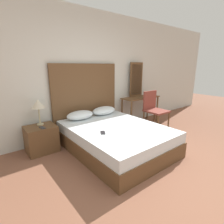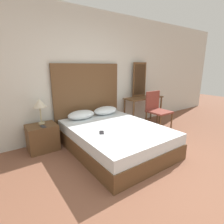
{
  "view_description": "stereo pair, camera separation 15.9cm",
  "coord_description": "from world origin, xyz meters",
  "px_view_note": "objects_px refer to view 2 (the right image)",
  "views": [
    {
      "loc": [
        -1.84,
        -0.93,
        1.54
      ],
      "look_at": [
        0.09,
        1.52,
        0.71
      ],
      "focal_mm": 28.0,
      "sensor_mm": 36.0,
      "label": 1
    },
    {
      "loc": [
        -1.72,
        -1.02,
        1.54
      ],
      "look_at": [
        0.09,
        1.52,
        0.71
      ],
      "focal_mm": 28.0,
      "sensor_mm": 36.0,
      "label": 2
    }
  ],
  "objects_px": {
    "bed": "(115,138)",
    "phone_on_nightstand": "(43,126)",
    "phone_on_bed": "(102,132)",
    "chair": "(156,108)",
    "nightstand": "(42,137)",
    "vanity_desk": "(144,102)",
    "table_lamp": "(40,104)"
  },
  "relations": [
    {
      "from": "nightstand",
      "to": "vanity_desk",
      "type": "xyz_separation_m",
      "value": [
        2.63,
        0.0,
        0.36
      ]
    },
    {
      "from": "phone_on_bed",
      "to": "nightstand",
      "type": "height_order",
      "value": "nightstand"
    },
    {
      "from": "bed",
      "to": "chair",
      "type": "xyz_separation_m",
      "value": [
        1.5,
        0.32,
        0.3
      ]
    },
    {
      "from": "phone_on_nightstand",
      "to": "vanity_desk",
      "type": "bearing_deg",
      "value": 2.45
    },
    {
      "from": "chair",
      "to": "nightstand",
      "type": "bearing_deg",
      "value": 170.31
    },
    {
      "from": "bed",
      "to": "table_lamp",
      "type": "bearing_deg",
      "value": 141.73
    },
    {
      "from": "phone_on_bed",
      "to": "chair",
      "type": "relative_size",
      "value": 0.18
    },
    {
      "from": "nightstand",
      "to": "table_lamp",
      "type": "distance_m",
      "value": 0.63
    },
    {
      "from": "phone_on_bed",
      "to": "chair",
      "type": "bearing_deg",
      "value": 13.57
    },
    {
      "from": "phone_on_nightstand",
      "to": "phone_on_bed",
      "type": "bearing_deg",
      "value": -47.05
    },
    {
      "from": "phone_on_bed",
      "to": "phone_on_nightstand",
      "type": "bearing_deg",
      "value": 132.95
    },
    {
      "from": "table_lamp",
      "to": "chair",
      "type": "distance_m",
      "value": 2.66
    },
    {
      "from": "bed",
      "to": "nightstand",
      "type": "bearing_deg",
      "value": 145.44
    },
    {
      "from": "bed",
      "to": "phone_on_nightstand",
      "type": "height_order",
      "value": "phone_on_nightstand"
    },
    {
      "from": "table_lamp",
      "to": "vanity_desk",
      "type": "xyz_separation_m",
      "value": [
        2.59,
        -0.08,
        -0.26
      ]
    },
    {
      "from": "phone_on_nightstand",
      "to": "vanity_desk",
      "type": "height_order",
      "value": "vanity_desk"
    },
    {
      "from": "phone_on_bed",
      "to": "table_lamp",
      "type": "bearing_deg",
      "value": 125.78
    },
    {
      "from": "bed",
      "to": "table_lamp",
      "type": "height_order",
      "value": "table_lamp"
    },
    {
      "from": "phone_on_bed",
      "to": "phone_on_nightstand",
      "type": "distance_m",
      "value": 1.08
    },
    {
      "from": "phone_on_bed",
      "to": "phone_on_nightstand",
      "type": "xyz_separation_m",
      "value": [
        -0.74,
        0.79,
        0.03
      ]
    },
    {
      "from": "phone_on_bed",
      "to": "vanity_desk",
      "type": "distance_m",
      "value": 2.09
    },
    {
      "from": "phone_on_bed",
      "to": "nightstand",
      "type": "relative_size",
      "value": 0.32
    },
    {
      "from": "nightstand",
      "to": "chair",
      "type": "relative_size",
      "value": 0.56
    },
    {
      "from": "nightstand",
      "to": "vanity_desk",
      "type": "relative_size",
      "value": 0.48
    },
    {
      "from": "nightstand",
      "to": "chair",
      "type": "distance_m",
      "value": 2.67
    },
    {
      "from": "nightstand",
      "to": "chair",
      "type": "height_order",
      "value": "chair"
    },
    {
      "from": "bed",
      "to": "table_lamp",
      "type": "relative_size",
      "value": 4.22
    },
    {
      "from": "phone_on_bed",
      "to": "chair",
      "type": "distance_m",
      "value": 1.93
    },
    {
      "from": "table_lamp",
      "to": "phone_on_nightstand",
      "type": "relative_size",
      "value": 3.02
    },
    {
      "from": "nightstand",
      "to": "phone_on_nightstand",
      "type": "bearing_deg",
      "value": -86.84
    },
    {
      "from": "bed",
      "to": "phone_on_nightstand",
      "type": "relative_size",
      "value": 12.73
    },
    {
      "from": "phone_on_nightstand",
      "to": "table_lamp",
      "type": "bearing_deg",
      "value": 82.56
    }
  ]
}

